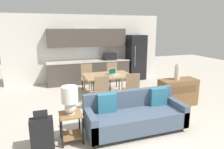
% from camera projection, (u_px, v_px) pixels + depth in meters
% --- Properties ---
extents(ground_plane, '(20.00, 20.00, 0.00)m').
position_uv_depth(ground_plane, '(134.00, 133.00, 4.25)').
color(ground_plane, beige).
extents(wall_back, '(6.40, 0.07, 2.70)m').
position_uv_depth(wall_back, '(87.00, 48.00, 8.21)').
color(wall_back, silver).
rests_on(wall_back, ground_plane).
extents(kitchen_counter, '(3.31, 0.65, 2.15)m').
position_uv_depth(kitchen_counter, '(89.00, 62.00, 8.05)').
color(kitchen_counter, '#4C443D').
rests_on(kitchen_counter, ground_plane).
extents(refrigerator, '(0.71, 0.70, 1.89)m').
position_uv_depth(refrigerator, '(136.00, 57.00, 8.60)').
color(refrigerator, black).
rests_on(refrigerator, ground_plane).
extents(dining_table, '(1.47, 0.97, 0.74)m').
position_uv_depth(dining_table, '(108.00, 77.00, 6.32)').
color(dining_table, tan).
rests_on(dining_table, ground_plane).
extents(couch, '(2.13, 0.80, 0.85)m').
position_uv_depth(couch, '(134.00, 115.00, 4.32)').
color(couch, '#3D2D1E').
rests_on(couch, ground_plane).
extents(side_table, '(0.42, 0.42, 0.58)m').
position_uv_depth(side_table, '(71.00, 123.00, 3.88)').
color(side_table, olive).
rests_on(side_table, ground_plane).
extents(table_lamp, '(0.31, 0.31, 0.55)m').
position_uv_depth(table_lamp, '(70.00, 98.00, 3.75)').
color(table_lamp, silver).
rests_on(table_lamp, side_table).
extents(credenza, '(1.10, 0.47, 0.77)m').
position_uv_depth(credenza, '(178.00, 92.00, 5.72)').
color(credenza, brown).
rests_on(credenza, ground_plane).
extents(vase, '(0.15, 0.15, 0.46)m').
position_uv_depth(vase, '(177.00, 72.00, 5.57)').
color(vase, beige).
rests_on(vase, credenza).
extents(dining_chair_far_right, '(0.44, 0.44, 0.95)m').
position_uv_depth(dining_chair_far_right, '(113.00, 75.00, 7.30)').
color(dining_chair_far_right, '#997A56').
rests_on(dining_chair_far_right, ground_plane).
extents(dining_chair_far_left, '(0.43, 0.43, 0.95)m').
position_uv_depth(dining_chair_far_left, '(87.00, 77.00, 7.03)').
color(dining_chair_far_left, '#997A56').
rests_on(dining_chair_far_left, ground_plane).
extents(dining_chair_near_right, '(0.47, 0.47, 0.95)m').
position_uv_depth(dining_chair_near_right, '(131.00, 88.00, 5.75)').
color(dining_chair_near_right, '#997A56').
rests_on(dining_chair_near_right, ground_plane).
extents(dining_chair_near_left, '(0.43, 0.43, 0.95)m').
position_uv_depth(dining_chair_near_left, '(101.00, 91.00, 5.43)').
color(dining_chair_near_left, '#997A56').
rests_on(dining_chair_near_left, ground_plane).
extents(laptop, '(0.40, 0.37, 0.20)m').
position_uv_depth(laptop, '(114.00, 73.00, 6.31)').
color(laptop, '#B7BABC').
rests_on(laptop, dining_table).
extents(suitcase, '(0.41, 0.22, 0.76)m').
position_uv_depth(suitcase, '(42.00, 134.00, 3.64)').
color(suitcase, black).
rests_on(suitcase, ground_plane).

